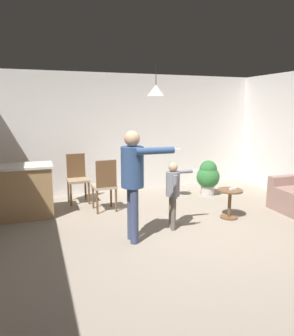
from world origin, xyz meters
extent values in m
plane|color=gray|center=(0.00, 0.00, 0.00)|extent=(7.68, 7.68, 0.00)
cube|color=silver|center=(0.00, 3.20, 1.35)|extent=(6.40, 0.10, 2.70)
cube|color=#8C6B60|center=(2.58, 0.85, 0.32)|extent=(0.86, 0.22, 0.63)
cylinder|color=brown|center=(2.25, 0.85, 0.03)|extent=(0.05, 0.05, 0.06)
cube|color=#99754C|center=(-2.45, 1.94, 0.45)|extent=(1.20, 0.60, 0.91)
cube|color=beige|center=(-2.45, 1.94, 0.93)|extent=(1.26, 0.66, 0.04)
cylinder|color=brown|center=(1.10, 0.66, 0.51)|extent=(0.44, 0.44, 0.03)
cylinder|color=brown|center=(1.10, 0.66, 0.24)|extent=(0.06, 0.06, 0.49)
cylinder|color=brown|center=(1.10, 0.66, 0.01)|extent=(0.31, 0.31, 0.03)
cylinder|color=#384260|center=(-0.81, 0.37, 0.41)|extent=(0.12, 0.12, 0.82)
cylinder|color=#384260|center=(-0.81, 0.20, 0.41)|extent=(0.12, 0.12, 0.82)
cylinder|color=navy|center=(-0.81, 0.28, 1.11)|extent=(0.33, 0.33, 0.58)
sphere|color=tan|center=(-0.81, 0.28, 1.52)|extent=(0.22, 0.22, 0.22)
cylinder|color=navy|center=(-0.81, 0.47, 1.09)|extent=(0.10, 0.10, 0.55)
cylinder|color=navy|center=(-0.54, 0.09, 1.36)|extent=(0.55, 0.11, 0.10)
cube|color=white|center=(-0.24, 0.08, 1.36)|extent=(0.13, 0.04, 0.04)
cylinder|color=#60564C|center=(-0.06, 0.58, 0.28)|extent=(0.08, 0.08, 0.56)
cylinder|color=#60564C|center=(-0.08, 0.47, 0.28)|extent=(0.08, 0.08, 0.56)
cylinder|color=slate|center=(-0.07, 0.53, 0.75)|extent=(0.22, 0.22, 0.39)
sphere|color=tan|center=(-0.07, 0.53, 1.03)|extent=(0.15, 0.15, 0.15)
cylinder|color=slate|center=(0.13, 0.63, 0.92)|extent=(0.38, 0.11, 0.06)
cube|color=white|center=(0.34, 0.61, 0.92)|extent=(0.13, 0.05, 0.04)
cylinder|color=slate|center=(-0.09, 0.40, 0.73)|extent=(0.06, 0.06, 0.37)
cylinder|color=brown|center=(-1.08, 1.65, 0.23)|extent=(0.04, 0.04, 0.45)
cylinder|color=brown|center=(-0.72, 1.66, 0.23)|extent=(0.04, 0.04, 0.45)
cylinder|color=brown|center=(-1.09, 2.01, 0.23)|extent=(0.04, 0.04, 0.45)
cylinder|color=brown|center=(-0.73, 2.02, 0.23)|extent=(0.04, 0.04, 0.45)
cube|color=tan|center=(-0.91, 1.84, 0.47)|extent=(0.43, 0.43, 0.05)
cube|color=brown|center=(-0.90, 1.65, 0.75)|extent=(0.38, 0.05, 0.50)
cylinder|color=brown|center=(-1.14, 2.68, 0.23)|extent=(0.04, 0.04, 0.45)
cylinder|color=brown|center=(-1.50, 2.66, 0.23)|extent=(0.04, 0.04, 0.45)
cylinder|color=brown|center=(-1.12, 2.32, 0.23)|extent=(0.04, 0.04, 0.45)
cylinder|color=brown|center=(-1.48, 2.30, 0.23)|extent=(0.04, 0.04, 0.45)
cube|color=#997F60|center=(-1.31, 2.49, 0.47)|extent=(0.44, 0.44, 0.05)
cube|color=brown|center=(-1.32, 2.68, 0.75)|extent=(0.38, 0.06, 0.50)
cylinder|color=#B7B2AD|center=(1.51, 2.12, 0.12)|extent=(0.30, 0.30, 0.24)
sphere|color=#2D6B33|center=(1.51, 2.12, 0.41)|extent=(0.51, 0.51, 0.51)
sphere|color=#2D6B33|center=(1.51, 2.12, 0.59)|extent=(0.38, 0.38, 0.38)
cube|color=white|center=(1.14, 0.64, 0.54)|extent=(0.13, 0.05, 0.04)
cone|color=silver|center=(0.04, 1.57, 2.25)|extent=(0.32, 0.32, 0.20)
cylinder|color=black|center=(0.04, 1.57, 2.52)|extent=(0.01, 0.01, 0.36)
camera|label=1|loc=(-2.09, -3.93, 1.95)|focal=33.78mm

